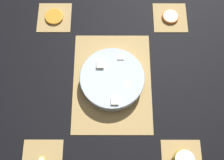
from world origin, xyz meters
TOP-DOWN VIEW (x-y plane):
  - ground_plane at (0.00, 0.00)m, footprint 6.00×6.00m
  - bamboo_mat_center at (0.00, 0.00)m, footprint 0.46×0.34m
  - coaster_mat_near_left at (-0.33, -0.28)m, footprint 0.16×0.16m
  - coaster_mat_near_right at (0.33, -0.28)m, footprint 0.16×0.16m
  - coaster_mat_far_left at (-0.33, 0.28)m, footprint 0.16×0.16m
  - coaster_mat_far_right at (0.33, 0.28)m, footprint 0.16×0.16m
  - fruit_salad_bowl at (0.00, -0.00)m, footprint 0.27×0.27m
  - apple_half at (-0.33, -0.28)m, footprint 0.08×0.08m
  - orange_slice_whole at (0.33, 0.28)m, footprint 0.09×0.09m
  - banana_coin_single at (-0.33, 0.28)m, footprint 0.03×0.03m
  - grapefruit_slice at (0.33, -0.28)m, footprint 0.08×0.08m

SIDE VIEW (x-z plane):
  - ground_plane at x=0.00m, z-range 0.00..0.00m
  - coaster_mat_far_right at x=0.33m, z-range 0.00..0.01m
  - coaster_mat_near_right at x=0.33m, z-range 0.00..0.01m
  - coaster_mat_near_left at x=-0.33m, z-range 0.00..0.01m
  - coaster_mat_far_left at x=-0.33m, z-range 0.00..0.01m
  - bamboo_mat_center at x=0.00m, z-range 0.00..0.01m
  - banana_coin_single at x=-0.33m, z-range 0.01..0.01m
  - orange_slice_whole at x=0.33m, z-range 0.01..0.02m
  - grapefruit_slice at x=0.33m, z-range 0.01..0.02m
  - apple_half at x=-0.33m, z-range 0.01..0.05m
  - fruit_salad_bowl at x=0.00m, z-range 0.00..0.08m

